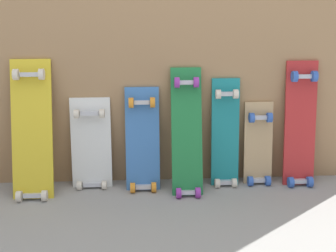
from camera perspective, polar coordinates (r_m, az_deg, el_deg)
The scene contains 9 objects.
ground_plane at distance 2.83m, azimuth -0.08°, elevation -7.10°, with size 12.00×12.00×0.00m, color gray.
plywood_wall_panel at distance 2.65m, azimuth -0.17°, elevation 12.00°, with size 2.64×0.04×1.85m, color #99724C.
skateboard_yellow at distance 2.70m, azimuth -16.71°, elevation -1.11°, with size 0.23×0.29×0.84m.
skateboard_white at distance 2.75m, azimuth -9.60°, elevation -2.83°, with size 0.24×0.15×0.61m.
skateboard_blue at distance 2.69m, azimuth -3.21°, elevation -2.35°, with size 0.20×0.21×0.67m.
skateboard_green at distance 2.64m, azimuth 2.38°, elevation -1.45°, with size 0.18×0.29×0.78m.
skateboard_teal at distance 2.75m, azimuth 7.20°, elevation -1.53°, with size 0.17×0.16×0.71m.
skateboard_natural at distance 2.82m, azimuth 11.28°, elevation -2.79°, with size 0.17×0.15×0.56m.
skateboard_red at distance 2.84m, azimuth 16.26°, elevation -0.39°, with size 0.19×0.19×0.81m.
Camera 1 is at (-0.14, -2.57, 1.19)m, focal length 48.58 mm.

